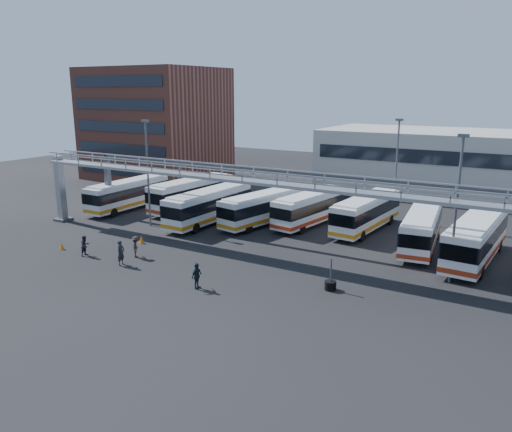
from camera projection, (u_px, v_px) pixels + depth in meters
The scene contains 22 objects.
ground at pixel (248, 283), 34.47m from camera, with size 140.00×140.00×0.00m, color black.
gantry at pixel (287, 190), 38.02m from camera, with size 51.40×5.15×7.10m.
apartment_building at pixel (156, 124), 74.18m from camera, with size 18.00×15.00×16.00m, color brown.
warehouse at pixel (498, 167), 59.47m from camera, with size 42.00×14.00×8.00m, color #9E9E99.
light_pole_left at pixel (148, 168), 47.54m from camera, with size 0.70×0.35×10.21m.
light_pole_mid at pixel (457, 202), 33.07m from camera, with size 0.70×0.35×10.21m.
light_pole_back at pixel (396, 164), 49.53m from camera, with size 0.70×0.35×10.21m.
bus_0 at pixel (128, 193), 55.04m from camera, with size 2.50×10.74×3.26m.
bus_1 at pixel (192, 193), 54.86m from camera, with size 3.60×11.52×3.44m.
bus_2 at pixel (209, 205), 49.26m from camera, with size 3.11×11.27×3.39m.
bus_3 at pixel (263, 207), 48.89m from camera, with size 4.47×10.73×3.18m.
bus_4 at pixel (312, 207), 48.87m from camera, with size 4.05×10.84×3.22m.
bus_5 at pixel (366, 212), 46.76m from camera, with size 3.46×10.98×3.28m.
bus_6 at pixel (422, 228), 41.48m from camera, with size 3.55×10.65×3.17m.
bus_7 at pixel (476, 238), 38.20m from camera, with size 3.51×11.68×3.50m.
pedestrian_a at pixel (121, 253), 37.70m from camera, with size 0.71×0.47×1.96m, color #222029.
pedestrian_b at pixel (85, 246), 39.92m from camera, with size 0.80×0.63×1.65m, color black.
pedestrian_c at pixel (136, 247), 39.53m from camera, with size 1.11×0.64×1.71m, color #302021.
pedestrian_d at pixel (197, 276), 33.23m from camera, with size 1.05×0.44×1.80m, color black.
cone_left at pixel (62, 246), 41.57m from camera, with size 0.39×0.39×0.62m, color orange.
cone_right at pixel (142, 240), 43.19m from camera, with size 0.43×0.43×0.68m, color orange.
tire_stack at pixel (330, 285), 33.17m from camera, with size 0.78×0.78×2.22m.
Camera 1 is at (16.68, -27.61, 13.00)m, focal length 35.00 mm.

